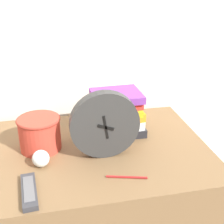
{
  "coord_description": "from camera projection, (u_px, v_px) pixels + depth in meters",
  "views": [
    {
      "loc": [
        -0.11,
        -0.78,
        1.42
      ],
      "look_at": [
        0.14,
        0.37,
        0.88
      ],
      "focal_mm": 50.0,
      "sensor_mm": 36.0,
      "label": 1
    }
  ],
  "objects": [
    {
      "name": "desk",
      "position": [
        84.0,
        216.0,
        1.46
      ],
      "size": [
        1.07,
        0.7,
        0.72
      ],
      "color": "brown",
      "rests_on": "ground_plane"
    },
    {
      "name": "basket",
      "position": [
        40.0,
        132.0,
        1.29
      ],
      "size": [
        0.18,
        0.18,
        0.14
      ],
      "color": "#C63D2D",
      "rests_on": "desk"
    },
    {
      "name": "crumpled_paper_ball",
      "position": [
        41.0,
        158.0,
        1.19
      ],
      "size": [
        0.07,
        0.07,
        0.07
      ],
      "color": "white",
      "rests_on": "desk"
    },
    {
      "name": "pen",
      "position": [
        127.0,
        177.0,
        1.13
      ],
      "size": [
        0.15,
        0.05,
        0.01
      ],
      "color": "#B21E1E",
      "rests_on": "desk"
    },
    {
      "name": "desk_clock",
      "position": [
        105.0,
        125.0,
        1.22
      ],
      "size": [
        0.28,
        0.05,
        0.28
      ],
      "color": "#333333",
      "rests_on": "desk"
    },
    {
      "name": "book_stack",
      "position": [
        117.0,
        113.0,
        1.4
      ],
      "size": [
        0.25,
        0.2,
        0.2
      ],
      "color": "#232328",
      "rests_on": "desk"
    },
    {
      "name": "wall_back",
      "position": [
        66.0,
        19.0,
        1.49
      ],
      "size": [
        6.0,
        0.04,
        2.4
      ],
      "color": "silver",
      "rests_on": "ground_plane"
    },
    {
      "name": "tv_remote",
      "position": [
        29.0,
        191.0,
        1.05
      ],
      "size": [
        0.06,
        0.19,
        0.02
      ],
      "color": "#333338",
      "rests_on": "desk"
    }
  ]
}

